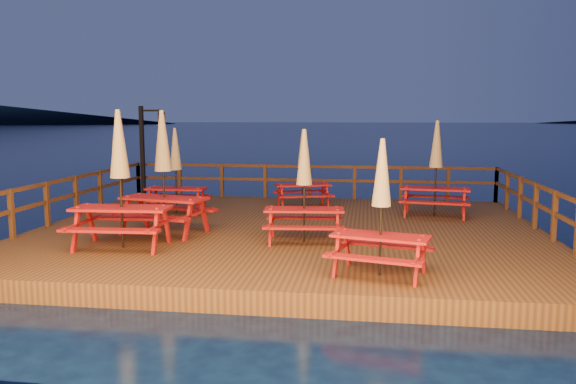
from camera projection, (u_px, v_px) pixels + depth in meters
name	position (u px, v px, depth m)	size (l,w,h in m)	color
ground	(289.00, 243.00, 13.63)	(500.00, 500.00, 0.00)	black
deck	(289.00, 235.00, 13.61)	(12.00, 10.00, 0.40)	#432A15
deck_piles	(289.00, 256.00, 13.67)	(11.44, 9.44, 1.40)	#3D1D13
railing	(298.00, 187.00, 15.22)	(11.80, 9.75, 1.10)	#3D1D13
lamp_post	(147.00, 143.00, 18.55)	(0.85, 0.18, 3.00)	black
picnic_table_0	(176.00, 169.00, 15.42)	(1.66, 1.37, 2.35)	maroon
picnic_table_1	(163.00, 170.00, 12.67)	(2.26, 1.99, 2.81)	maroon
picnic_table_2	(436.00, 167.00, 14.94)	(1.98, 1.71, 2.56)	maroon
picnic_table_3	(304.00, 184.00, 11.85)	(1.80, 1.53, 2.41)	maroon
picnic_table_4	(381.00, 205.00, 9.35)	(1.91, 1.70, 2.31)	maroon
picnic_table_5	(120.00, 177.00, 11.31)	(2.04, 1.71, 2.80)	maroon
picnic_table_6	(303.00, 167.00, 16.40)	(1.93, 1.75, 2.30)	maroon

